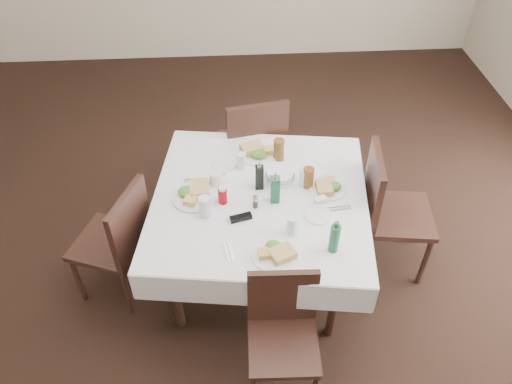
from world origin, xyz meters
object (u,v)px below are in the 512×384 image
chair_east (386,206)px  green_bottle (334,238)px  water_n (241,161)px  ketchup_bottle (223,195)px  oil_cruet_green (275,188)px  chair_south (283,326)px  water_s (292,225)px  coffee_mug (216,179)px  water_w (205,207)px  chair_north (254,143)px  dining_table (260,205)px  bread_basket (280,176)px  water_e (304,177)px  oil_cruet_dark (259,176)px  chair_west (120,238)px

chair_east → green_bottle: 0.79m
water_n → ketchup_bottle: ketchup_bottle is taller
oil_cruet_green → green_bottle: (0.30, -0.44, -0.00)m
chair_south → ketchup_bottle: size_ratio=6.71×
water_s → coffee_mug: size_ratio=0.91×
oil_cruet_green → water_n: bearing=120.0°
water_w → chair_north: bearing=69.4°
oil_cruet_green → water_s: bearing=-74.9°
dining_table → ketchup_bottle: 0.28m
chair_east → green_bottle: bearing=-132.8°
chair_east → water_n: bearing=165.6°
chair_east → water_n: size_ratio=8.21×
ketchup_bottle → chair_east: bearing=4.3°
water_n → green_bottle: 0.94m
bread_basket → green_bottle: bearing=-69.0°
dining_table → water_w: size_ratio=11.06×
chair_east → water_w: (-1.25, -0.20, 0.26)m
bread_basket → ketchup_bottle: ketchup_bottle is taller
water_s → water_e: (0.13, 0.43, -0.00)m
water_n → coffee_mug: bearing=-137.4°
dining_table → coffee_mug: size_ratio=11.16×
water_e → ketchup_bottle: bearing=-165.9°
dining_table → chair_south: 0.84m
bread_basket → oil_cruet_green: oil_cruet_green is taller
oil_cruet_green → coffee_mug: oil_cruet_green is taller
water_s → coffee_mug: water_s is taller
chair_east → water_s: 0.86m
water_w → bread_basket: bearing=31.4°
oil_cruet_dark → coffee_mug: oil_cruet_dark is taller
dining_table → water_e: 0.35m
chair_east → ketchup_bottle: size_ratio=7.91×
oil_cruet_dark → oil_cruet_green: size_ratio=0.92×
oil_cruet_green → chair_north: bearing=95.2°
chair_south → chair_east: chair_east is taller
oil_cruet_dark → chair_north: bearing=89.2°
oil_cruet_dark → dining_table: bearing=-91.0°
coffee_mug → oil_cruet_green: bearing=-26.8°
chair_east → water_n: (-1.00, 0.26, 0.25)m
water_w → coffee_mug: 0.30m
chair_west → water_s: chair_west is taller
bread_basket → green_bottle: size_ratio=0.88×
dining_table → chair_north: bearing=89.1°
water_e → water_n: bearing=153.6°
oil_cruet_green → green_bottle: size_ratio=1.08×
water_w → bread_basket: 0.59m
chair_north → oil_cruet_dark: chair_north is taller
chair_west → ketchup_bottle: (0.70, 0.06, 0.28)m
water_n → chair_east: bearing=-14.4°
dining_table → water_n: water_n is taller
chair_west → water_w: size_ratio=6.56×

